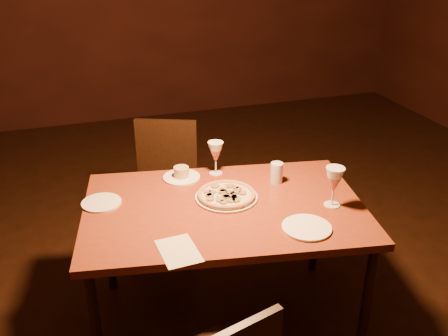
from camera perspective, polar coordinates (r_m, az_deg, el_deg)
name	(u,v)px	position (r m, az deg, el deg)	size (l,w,h in m)	color
floor	(261,330)	(2.77, 4.29, -17.97)	(7.00, 7.00, 0.00)	black
dining_table	(224,216)	(2.42, 0.01, -5.56)	(1.46, 1.07, 0.71)	maroon
chair_far	(164,179)	(3.21, -6.83, -1.28)	(0.52, 0.52, 0.82)	black
pizza_plate	(226,195)	(2.44, 0.28, -3.10)	(0.31, 0.31, 0.03)	white
ramekin_saucer	(181,175)	(2.65, -4.89, -0.75)	(0.20, 0.20, 0.06)	white
wine_glass_far	(216,158)	(2.66, -0.95, 1.15)	(0.08, 0.08, 0.18)	#C46352
wine_glass_right	(334,187)	(2.40, 12.42, -2.12)	(0.09, 0.09, 0.20)	#C46352
water_tumbler	(277,173)	(2.60, 6.04, -0.53)	(0.06, 0.06, 0.11)	silver
side_plate_left	(101,203)	(2.47, -13.83, -3.87)	(0.19, 0.19, 0.01)	white
side_plate_near	(307,228)	(2.24, 9.43, -6.74)	(0.22, 0.22, 0.01)	white
menu_card	(179,251)	(2.08, -5.20, -9.42)	(0.15, 0.22, 0.00)	beige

